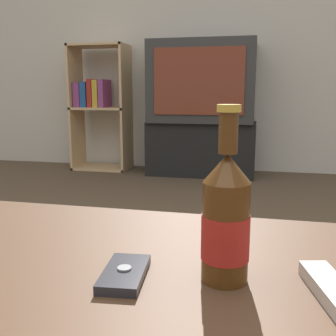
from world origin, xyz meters
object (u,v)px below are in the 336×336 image
at_px(remote_control, 334,294).
at_px(bookshelf, 98,103).
at_px(television, 202,82).
at_px(beer_bottle, 226,220).
at_px(tv_stand, 201,148).
at_px(cell_phone, 124,274).

bearing_deg(remote_control, bookshelf, 104.82).
xyz_separation_m(television, remote_control, (0.54, -2.73, -0.33)).
bearing_deg(beer_bottle, tv_stand, 98.31).
xyz_separation_m(tv_stand, remote_control, (0.54, -2.74, 0.21)).
bearing_deg(remote_control, television, 88.20).
distance_m(beer_bottle, cell_phone, 0.17).
bearing_deg(television, remote_control, -78.84).
relative_size(television, beer_bottle, 3.37).
bearing_deg(cell_phone, bookshelf, 107.51).
relative_size(tv_stand, television, 1.05).
bearing_deg(tv_stand, cell_phone, -84.68).
xyz_separation_m(bookshelf, beer_bottle, (1.32, -2.76, -0.07)).
height_order(television, remote_control, television).
height_order(cell_phone, remote_control, remote_control).
bearing_deg(cell_phone, television, 89.83).
height_order(television, cell_phone, television).
distance_m(tv_stand, bookshelf, 1.00).
relative_size(beer_bottle, cell_phone, 2.15).
relative_size(bookshelf, beer_bottle, 4.34).
bearing_deg(remote_control, beer_bottle, 155.73).
xyz_separation_m(tv_stand, bookshelf, (-0.93, 0.05, 0.36)).
xyz_separation_m(tv_stand, cell_phone, (0.25, -2.73, 0.21)).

